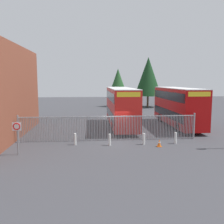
# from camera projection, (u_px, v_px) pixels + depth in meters

# --- Properties ---
(ground_plane) EXTENTS (100.00, 100.00, 0.00)m
(ground_plane) POSITION_uv_depth(u_px,v_px,m) (109.00, 124.00, 29.06)
(ground_plane) COLOR #3D3D42
(palisade_fence) EXTENTS (15.55, 0.14, 2.35)m
(palisade_fence) POSITION_uv_depth(u_px,v_px,m) (109.00, 127.00, 20.95)
(palisade_fence) COLOR gray
(palisade_fence) RESTS_ON ground
(double_decker_bus_near_gate) EXTENTS (2.54, 10.81, 4.42)m
(double_decker_bus_near_gate) POSITION_uv_depth(u_px,v_px,m) (178.00, 105.00, 27.43)
(double_decker_bus_near_gate) COLOR #B70C0C
(double_decker_bus_near_gate) RESTS_ON ground
(double_decker_bus_behind_fence_left) EXTENTS (2.54, 10.81, 4.42)m
(double_decker_bus_behind_fence_left) POSITION_uv_depth(u_px,v_px,m) (121.00, 106.00, 26.84)
(double_decker_bus_behind_fence_left) COLOR red
(double_decker_bus_behind_fence_left) RESTS_ON ground
(bollard_near_left) EXTENTS (0.20, 0.20, 0.95)m
(bollard_near_left) POSITION_uv_depth(u_px,v_px,m) (75.00, 139.00, 19.57)
(bollard_near_left) COLOR silver
(bollard_near_left) RESTS_ON ground
(bollard_center_front) EXTENTS (0.20, 0.20, 0.95)m
(bollard_center_front) POSITION_uv_depth(u_px,v_px,m) (110.00, 140.00, 19.38)
(bollard_center_front) COLOR silver
(bollard_center_front) RESTS_ON ground
(bollard_near_right) EXTENTS (0.20, 0.20, 0.95)m
(bollard_near_right) POSITION_uv_depth(u_px,v_px,m) (144.00, 139.00, 19.66)
(bollard_near_right) COLOR silver
(bollard_near_right) RESTS_ON ground
(bollard_far_right) EXTENTS (0.20, 0.20, 0.95)m
(bollard_far_right) POSITION_uv_depth(u_px,v_px,m) (176.00, 138.00, 19.96)
(bollard_far_right) COLOR silver
(bollard_far_right) RESTS_ON ground
(traffic_cone_by_gate) EXTENTS (0.34, 0.34, 0.59)m
(traffic_cone_by_gate) POSITION_uv_depth(u_px,v_px,m) (159.00, 143.00, 19.07)
(traffic_cone_by_gate) COLOR orange
(traffic_cone_by_gate) RESTS_ON ground
(speed_limit_sign_post) EXTENTS (0.60, 0.14, 2.40)m
(speed_limit_sign_post) POSITION_uv_depth(u_px,v_px,m) (17.00, 130.00, 16.74)
(speed_limit_sign_post) COLOR slate
(speed_limit_sign_post) RESTS_ON ground
(tree_tall_back) EXTENTS (5.31, 5.31, 9.86)m
(tree_tall_back) POSITION_uv_depth(u_px,v_px,m) (148.00, 77.00, 47.44)
(tree_tall_back) COLOR #4C3823
(tree_tall_back) RESTS_ON ground
(tree_short_side) EXTENTS (4.08, 4.08, 7.68)m
(tree_short_side) POSITION_uv_depth(u_px,v_px,m) (118.00, 83.00, 48.69)
(tree_short_side) COLOR #4C3823
(tree_short_side) RESTS_ON ground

